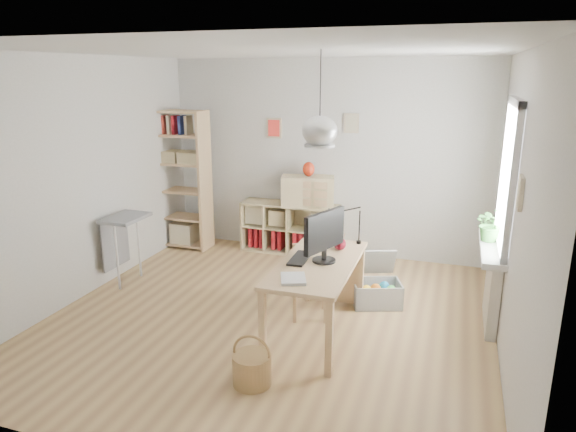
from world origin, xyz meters
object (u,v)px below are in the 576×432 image
(chair, at_px, (309,276))
(drawer_chest, at_px, (308,191))
(cube_shelf, at_px, (290,231))
(storage_chest, at_px, (376,288))
(desk, at_px, (317,271))
(tall_bookshelf, at_px, (181,174))
(monitor, at_px, (324,234))

(chair, distance_m, drawer_chest, 1.95)
(cube_shelf, bearing_deg, storage_chest, -42.47)
(desk, relative_size, tall_bookshelf, 0.75)
(desk, distance_m, storage_chest, 1.10)
(cube_shelf, height_order, chair, chair)
(chair, bearing_deg, monitor, -73.37)
(storage_chest, height_order, drawer_chest, drawer_chest)
(cube_shelf, xyz_separation_m, monitor, (1.08, -2.19, 0.73))
(drawer_chest, bearing_deg, cube_shelf, 157.61)
(tall_bookshelf, relative_size, chair, 2.66)
(desk, relative_size, cube_shelf, 1.07)
(desk, xyz_separation_m, storage_chest, (0.45, 0.88, -0.48))
(cube_shelf, distance_m, monitor, 2.55)
(monitor, bearing_deg, drawer_chest, 131.98)
(desk, relative_size, monitor, 2.73)
(chair, xyz_separation_m, monitor, (0.24, -0.35, 0.60))
(tall_bookshelf, xyz_separation_m, chair, (2.40, -1.57, -0.66))
(chair, bearing_deg, cube_shelf, 95.94)
(storage_chest, relative_size, monitor, 1.33)
(storage_chest, bearing_deg, chair, -161.71)
(tall_bookshelf, height_order, monitor, tall_bookshelf)
(tall_bookshelf, bearing_deg, chair, -33.16)
(desk, relative_size, storage_chest, 2.05)
(desk, height_order, storage_chest, desk)
(chair, bearing_deg, desk, -82.17)
(desk, relative_size, chair, 1.99)
(cube_shelf, distance_m, chair, 2.03)
(tall_bookshelf, bearing_deg, storage_chest, -19.37)
(tall_bookshelf, bearing_deg, desk, -37.01)
(monitor, bearing_deg, desk, -123.62)
(desk, xyz_separation_m, chair, (-0.19, 0.38, -0.23))
(desk, height_order, drawer_chest, drawer_chest)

